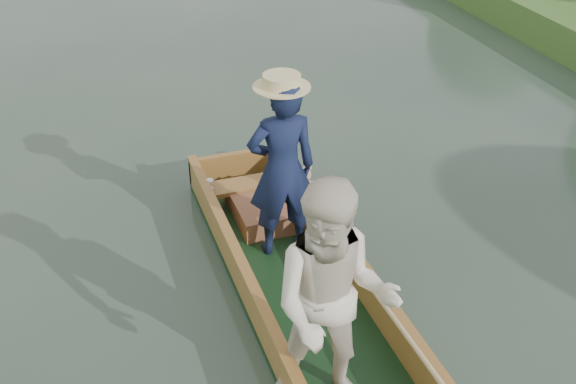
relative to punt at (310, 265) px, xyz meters
name	(u,v)px	position (x,y,z in m)	size (l,w,h in m)	color
ground	(309,314)	(0.09, 0.22, -0.74)	(120.00, 120.00, 0.00)	#283D30
punt	(310,265)	(0.00, 0.00, 0.00)	(1.41, 5.27, 2.03)	black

